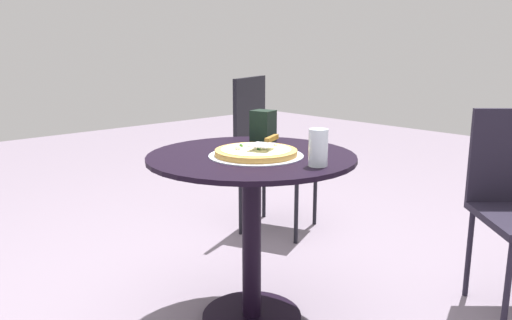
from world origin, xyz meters
TOP-DOWN VIEW (x-y plane):
  - ground_plane at (0.00, 0.00)m, footprint 10.00×10.00m
  - patio_table at (0.00, 0.00)m, footprint 0.81×0.81m
  - pizza_on_tray at (-0.01, -0.03)m, footprint 0.36×0.36m
  - pizza_server at (0.04, -0.04)m, footprint 0.21×0.13m
  - drinking_cup at (0.04, -0.30)m, footprint 0.07×0.07m
  - napkin_dispenser at (0.22, 0.16)m, footprint 0.10×0.11m
  - patio_chair_far at (0.80, 0.74)m, footprint 0.54×0.54m

SIDE VIEW (x-z plane):
  - ground_plane at x=0.00m, z-range 0.00..0.00m
  - patio_table at x=0.00m, z-range 0.16..0.85m
  - patio_chair_far at x=0.80m, z-range 0.07..1.00m
  - pizza_on_tray at x=-0.01m, z-range 0.69..0.73m
  - pizza_server at x=0.04m, z-range 0.74..0.75m
  - drinking_cup at x=0.04m, z-range 0.69..0.82m
  - napkin_dispenser at x=0.22m, z-range 0.69..0.83m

